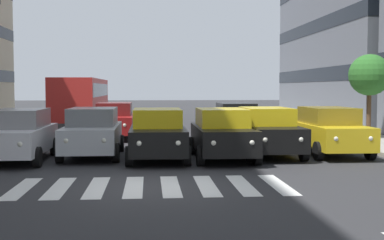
# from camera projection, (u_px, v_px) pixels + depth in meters

# --- Properties ---
(ground_plane) EXTENTS (180.00, 180.00, 0.00)m
(ground_plane) POSITION_uv_depth(u_px,v_px,m) (152.00, 186.00, 12.73)
(ground_plane) COLOR #2D2D30
(crosswalk_markings) EXTENTS (6.75, 2.80, 0.01)m
(crosswalk_markings) POSITION_uv_depth(u_px,v_px,m) (152.00, 186.00, 12.73)
(crosswalk_markings) COLOR silver
(crosswalk_markings) RESTS_ON ground_plane
(car_0) EXTENTS (2.02, 4.44, 1.72)m
(car_0) POSITION_uv_depth(u_px,v_px,m) (329.00, 130.00, 18.79)
(car_0) COLOR gold
(car_0) RESTS_ON ground_plane
(car_1) EXTENTS (2.02, 4.44, 1.72)m
(car_1) POSITION_uv_depth(u_px,v_px,m) (267.00, 131.00, 18.47)
(car_1) COLOR black
(car_1) RESTS_ON ground_plane
(car_2) EXTENTS (2.02, 4.44, 1.72)m
(car_2) POSITION_uv_depth(u_px,v_px,m) (222.00, 133.00, 17.54)
(car_2) COLOR black
(car_2) RESTS_ON ground_plane
(car_3) EXTENTS (2.02, 4.44, 1.72)m
(car_3) POSITION_uv_depth(u_px,v_px,m) (157.00, 134.00, 17.43)
(car_3) COLOR black
(car_3) RESTS_ON ground_plane
(car_4) EXTENTS (2.02, 4.44, 1.72)m
(car_4) POSITION_uv_depth(u_px,v_px,m) (93.00, 132.00, 18.15)
(car_4) COLOR #B2B7BC
(car_4) RESTS_ON ground_plane
(car_5) EXTENTS (2.02, 4.44, 1.72)m
(car_5) POSITION_uv_depth(u_px,v_px,m) (19.00, 134.00, 17.12)
(car_5) COLOR silver
(car_5) RESTS_ON ground_plane
(car_row2_0) EXTENTS (2.02, 4.44, 1.72)m
(car_row2_0) POSITION_uv_depth(u_px,v_px,m) (115.00, 120.00, 24.78)
(car_row2_0) COLOR maroon
(car_row2_0) RESTS_ON ground_plane
(car_row2_1) EXTENTS (2.02, 4.44, 1.72)m
(car_row2_1) POSITION_uv_depth(u_px,v_px,m) (236.00, 121.00, 24.17)
(car_row2_1) COLOR black
(car_row2_1) RESTS_ON ground_plane
(bus_behind_traffic) EXTENTS (2.78, 10.50, 3.00)m
(bus_behind_traffic) POSITION_uv_depth(u_px,v_px,m) (82.00, 97.00, 33.13)
(bus_behind_traffic) COLOR red
(bus_behind_traffic) RESTS_ON ground_plane
(street_lamp_left) EXTENTS (2.81, 0.28, 7.29)m
(street_lamp_left) POSITION_uv_depth(u_px,v_px,m) (383.00, 27.00, 18.35)
(street_lamp_left) COLOR #4C6B56
(street_lamp_left) RESTS_ON sidewalk_left
(street_tree_1) EXTENTS (1.87, 1.87, 3.80)m
(street_tree_1) POSITION_uv_depth(u_px,v_px,m) (370.00, 75.00, 23.30)
(street_tree_1) COLOR #513823
(street_tree_1) RESTS_ON sidewalk_left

